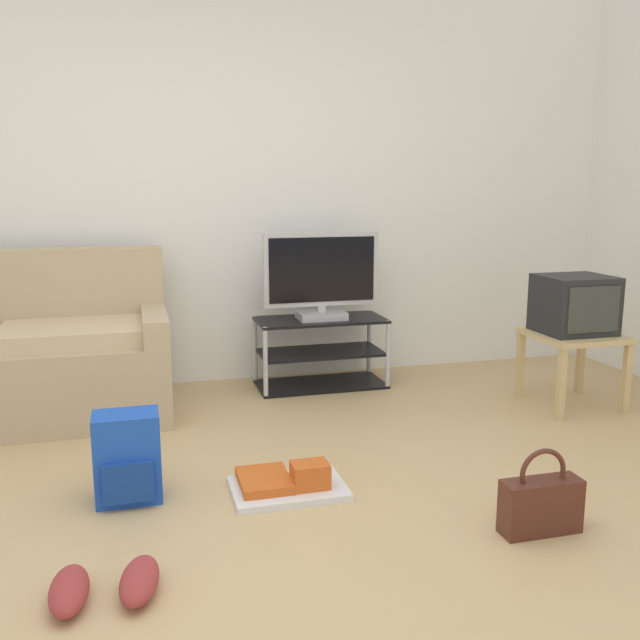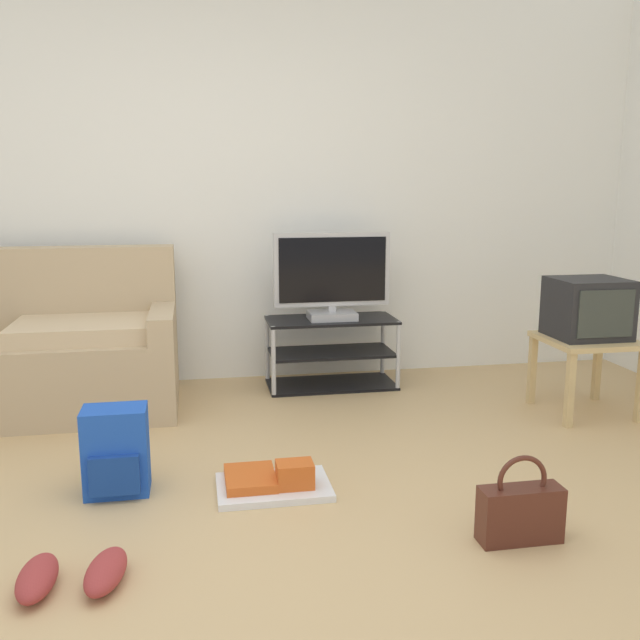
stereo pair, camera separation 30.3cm
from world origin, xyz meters
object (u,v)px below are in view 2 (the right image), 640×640
at_px(side_table, 586,350).
at_px(sneakers_pair, 72,575).
at_px(handbag, 520,511).
at_px(floor_tray, 272,482).
at_px(tv_stand, 331,352).
at_px(crt_tv, 588,308).
at_px(backpack, 116,452).
at_px(flat_tv, 332,277).

relative_size(side_table, sneakers_pair, 1.35).
distance_m(handbag, floor_tray, 1.06).
distance_m(tv_stand, crt_tv, 1.62).
xyz_separation_m(tv_stand, crt_tv, (1.35, -0.80, 0.39)).
height_order(side_table, crt_tv, crt_tv).
height_order(sneakers_pair, floor_tray, floor_tray).
xyz_separation_m(crt_tv, floor_tray, (-1.93, -0.75, -0.58)).
bearing_deg(sneakers_pair, backpack, 83.85).
xyz_separation_m(tv_stand, flat_tv, (-0.00, -0.02, 0.51)).
distance_m(flat_tv, sneakers_pair, 2.61).
bearing_deg(backpack, side_table, 23.26).
xyz_separation_m(flat_tv, floor_tray, (-0.57, -1.52, -0.70)).
xyz_separation_m(backpack, handbag, (1.53, -0.71, -0.07)).
bearing_deg(crt_tv, floor_tray, -158.74).
height_order(side_table, handbag, side_table).
xyz_separation_m(side_table, floor_tray, (-1.93, -0.73, -0.34)).
bearing_deg(flat_tv, tv_stand, 90.00).
height_order(flat_tv, side_table, flat_tv).
relative_size(tv_stand, sneakers_pair, 2.29).
height_order(backpack, handbag, backpack).
xyz_separation_m(side_table, backpack, (-2.59, -0.63, -0.19)).
height_order(crt_tv, handbag, crt_tv).
relative_size(flat_tv, side_table, 1.53).
relative_size(tv_stand, floor_tray, 1.70).
xyz_separation_m(tv_stand, side_table, (1.35, -0.81, 0.15)).
relative_size(tv_stand, backpack, 2.20).
height_order(flat_tv, handbag, flat_tv).
relative_size(backpack, floor_tray, 0.78).
relative_size(side_table, crt_tv, 1.22).
relative_size(crt_tv, sneakers_pair, 1.10).
relative_size(side_table, backpack, 1.29).
xyz_separation_m(backpack, sneakers_pair, (-0.08, -0.73, -0.14)).
xyz_separation_m(crt_tv, handbag, (-1.06, -1.36, -0.50)).
relative_size(side_table, floor_tray, 1.00).
height_order(tv_stand, flat_tv, flat_tv).
distance_m(tv_stand, side_table, 1.59).
xyz_separation_m(handbag, floor_tray, (-0.87, 0.61, -0.08)).
xyz_separation_m(flat_tv, crt_tv, (1.35, -0.77, -0.11)).
relative_size(handbag, sneakers_pair, 0.93).
bearing_deg(sneakers_pair, handbag, 0.55).
distance_m(crt_tv, handbag, 1.79).
height_order(tv_stand, handbag, tv_stand).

